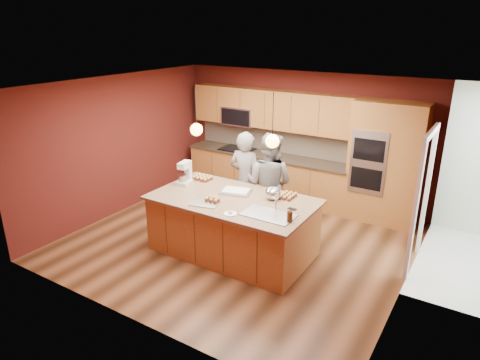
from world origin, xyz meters
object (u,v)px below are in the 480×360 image
Objects in this scene: island at (234,225)px; stand_mixer at (185,174)px; person_right at (269,184)px; mixing_bowl at (273,193)px; person_left at (246,180)px.

stand_mixer is (-1.08, 0.12, 0.64)m from island.
person_right reaches higher than mixing_bowl.
island is 1.45× the size of person_left.
person_left is 0.98× the size of person_right.
person_right is (0.48, 0.00, 0.02)m from person_left.
person_right reaches higher than island.
person_right is (0.11, 0.99, 0.43)m from island.
island is 1.08m from person_right.
stand_mixer is 1.58× the size of mixing_bowl.
mixing_bowl is (1.62, 0.19, -0.07)m from stand_mixer.
island is 0.84m from mixing_bowl.
mixing_bowl is at bearing 30.01° from island.
stand_mixer is (-1.19, -0.86, 0.21)m from person_right.
stand_mixer is at bearing 50.81° from person_left.
mixing_bowl is (0.54, 0.31, 0.57)m from island.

